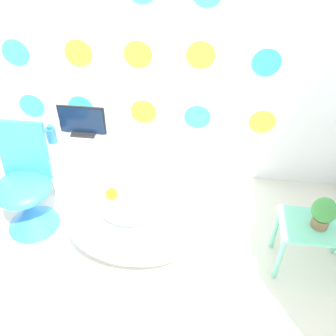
{
  "coord_description": "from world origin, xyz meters",
  "views": [
    {
      "loc": [
        0.53,
        -0.98,
        2.45
      ],
      "look_at": [
        0.32,
        0.83,
        0.84
      ],
      "focal_mm": 42.0,
      "sensor_mm": 36.0,
      "label": 1
    }
  ],
  "objects": [
    {
      "name": "vase",
      "position": [
        -0.66,
        1.36,
        0.62
      ],
      "size": [
        0.08,
        0.08,
        0.16
      ],
      "color": "#2D72B7",
      "rests_on": "tv_cabinet"
    },
    {
      "name": "tv",
      "position": [
        -0.44,
        1.49,
        0.66
      ],
      "size": [
        0.38,
        0.12,
        0.26
      ],
      "color": "black",
      "rests_on": "tv_cabinet"
    },
    {
      "name": "chair",
      "position": [
        -0.79,
        0.97,
        0.27
      ],
      "size": [
        0.43,
        0.43,
        0.87
      ],
      "color": "#338CE0",
      "rests_on": "ground_plane"
    },
    {
      "name": "side_table",
      "position": [
        1.33,
        0.82,
        0.36
      ],
      "size": [
        0.51,
        0.32,
        0.44
      ],
      "color": "#72D8B7",
      "rests_on": "ground_plane"
    },
    {
      "name": "wall_back_dotted",
      "position": [
        -0.0,
        1.74,
        1.3
      ],
      "size": [
        4.48,
        0.05,
        2.6
      ],
      "color": "white",
      "rests_on": "ground_plane"
    },
    {
      "name": "tv_cabinet",
      "position": [
        -0.44,
        1.49,
        0.27
      ],
      "size": [
        0.54,
        0.4,
        0.55
      ],
      "color": "silver",
      "rests_on": "ground_plane"
    },
    {
      "name": "rubber_duck",
      "position": [
        -0.04,
        0.77,
        0.63
      ],
      "size": [
        0.08,
        0.09,
        0.09
      ],
      "color": "yellow",
      "rests_on": "bathtub"
    },
    {
      "name": "potted_plant_left",
      "position": [
        1.33,
        0.82,
        0.57
      ],
      "size": [
        0.16,
        0.16,
        0.23
      ],
      "color": "#8C6B4C",
      "rests_on": "side_table"
    },
    {
      "name": "bathtub",
      "position": [
        0.07,
        0.78,
        0.29
      ],
      "size": [
        0.95,
        0.53,
        0.59
      ],
      "color": "white",
      "rests_on": "ground_plane"
    }
  ]
}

